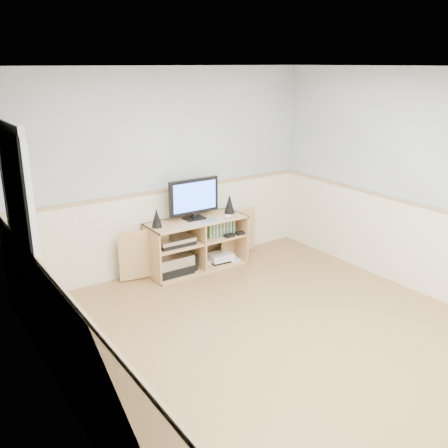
{
  "coord_description": "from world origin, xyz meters",
  "views": [
    {
      "loc": [
        -2.83,
        -3.16,
        2.53
      ],
      "look_at": [
        0.13,
        1.2,
        0.82
      ],
      "focal_mm": 40.0,
      "sensor_mm": 36.0,
      "label": 1
    }
  ],
  "objects_px": {
    "keyboard": "(212,220)",
    "game_consoles": "(219,258)",
    "media_cabinet": "(194,242)",
    "monitor": "(194,197)"
  },
  "relations": [
    {
      "from": "media_cabinet",
      "to": "keyboard",
      "type": "bearing_deg",
      "value": -52.99
    },
    {
      "from": "keyboard",
      "to": "game_consoles",
      "type": "bearing_deg",
      "value": 29.59
    },
    {
      "from": "keyboard",
      "to": "game_consoles",
      "type": "xyz_separation_m",
      "value": [
        0.18,
        0.13,
        -0.59
      ]
    },
    {
      "from": "keyboard",
      "to": "game_consoles",
      "type": "height_order",
      "value": "keyboard"
    },
    {
      "from": "game_consoles",
      "to": "media_cabinet",
      "type": "bearing_deg",
      "value": 168.23
    },
    {
      "from": "keyboard",
      "to": "game_consoles",
      "type": "relative_size",
      "value": 0.63
    },
    {
      "from": "media_cabinet",
      "to": "monitor",
      "type": "bearing_deg",
      "value": -90.0
    },
    {
      "from": "game_consoles",
      "to": "keyboard",
      "type": "bearing_deg",
      "value": -145.38
    },
    {
      "from": "monitor",
      "to": "keyboard",
      "type": "distance_m",
      "value": 0.37
    },
    {
      "from": "monitor",
      "to": "game_consoles",
      "type": "relative_size",
      "value": 1.51
    }
  ]
}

